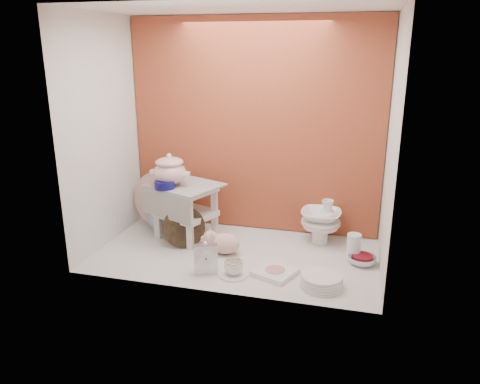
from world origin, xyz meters
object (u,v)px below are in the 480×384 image
object	(u,v)px
mantel_clock	(206,258)
plush_pig	(225,243)
soup_tureen	(170,169)
gold_rim_teacup	(233,267)
porcelain_tower	(321,221)
crystal_bowl	(362,260)
step_stool	(186,211)
blue_white_vase	(163,214)
floral_platter	(159,200)
dinner_plate_stack	(321,281)

from	to	relation	value
mantel_clock	plush_pig	size ratio (longest dim) A/B	0.80
soup_tureen	gold_rim_teacup	world-z (taller)	soup_tureen
mantel_clock	plush_pig	distance (m)	0.29
gold_rim_teacup	porcelain_tower	distance (m)	0.78
mantel_clock	crystal_bowl	world-z (taller)	mantel_clock
step_stool	mantel_clock	distance (m)	0.59
soup_tureen	crystal_bowl	size ratio (longest dim) A/B	1.50
porcelain_tower	gold_rim_teacup	bearing A→B (deg)	-125.06
step_stool	soup_tureen	size ratio (longest dim) A/B	1.71
blue_white_vase	crystal_bowl	size ratio (longest dim) A/B	1.38
gold_rim_teacup	blue_white_vase	bearing A→B (deg)	140.59
soup_tureen	mantel_clock	size ratio (longest dim) A/B	1.29
step_stool	floral_platter	size ratio (longest dim) A/B	1.05
plush_pig	blue_white_vase	bearing A→B (deg)	167.29
step_stool	crystal_bowl	size ratio (longest dim) A/B	2.57
blue_white_vase	dinner_plate_stack	world-z (taller)	blue_white_vase
plush_pig	crystal_bowl	distance (m)	0.87
floral_platter	blue_white_vase	bearing A→B (deg)	-38.08
step_stool	mantel_clock	size ratio (longest dim) A/B	2.21
porcelain_tower	blue_white_vase	bearing A→B (deg)	-176.79
floral_platter	dinner_plate_stack	distance (m)	1.39
soup_tureen	crystal_bowl	distance (m)	1.38
plush_pig	gold_rim_teacup	world-z (taller)	plush_pig
plush_pig	dinner_plate_stack	xyz separation A→B (m)	(0.65, -0.28, -0.04)
dinner_plate_stack	porcelain_tower	size ratio (longest dim) A/B	0.79
floral_platter	blue_white_vase	world-z (taller)	floral_platter
mantel_clock	dinner_plate_stack	xyz separation A→B (m)	(0.68, 0.01, -0.06)
step_stool	crystal_bowl	world-z (taller)	step_stool
mantel_clock	soup_tureen	bearing A→B (deg)	110.33
blue_white_vase	gold_rim_teacup	world-z (taller)	blue_white_vase
blue_white_vase	porcelain_tower	xyz separation A→B (m)	(1.13, 0.06, 0.04)
floral_platter	mantel_clock	xyz separation A→B (m)	(0.56, -0.61, -0.11)
step_stool	plush_pig	world-z (taller)	step_stool
blue_white_vase	floral_platter	bearing A→B (deg)	141.92
step_stool	dinner_plate_stack	xyz separation A→B (m)	(0.99, -0.48, -0.16)
blue_white_vase	plush_pig	distance (m)	0.63
mantel_clock	crystal_bowl	distance (m)	0.97
plush_pig	porcelain_tower	distance (m)	0.68
step_stool	gold_rim_teacup	size ratio (longest dim) A/B	4.04
gold_rim_teacup	crystal_bowl	world-z (taller)	gold_rim_teacup
step_stool	porcelain_tower	xyz separation A→B (m)	(0.92, 0.15, -0.04)
soup_tureen	mantel_clock	bearing A→B (deg)	-48.05
blue_white_vase	gold_rim_teacup	size ratio (longest dim) A/B	2.18
soup_tureen	blue_white_vase	distance (m)	0.42
dinner_plate_stack	floral_platter	bearing A→B (deg)	154.25
soup_tureen	plush_pig	size ratio (longest dim) A/B	1.03
gold_rim_teacup	crystal_bowl	bearing A→B (deg)	25.62
step_stool	crystal_bowl	distance (m)	1.23
crystal_bowl	step_stool	bearing A→B (deg)	173.98
step_stool	porcelain_tower	size ratio (longest dim) A/B	1.44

